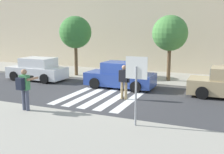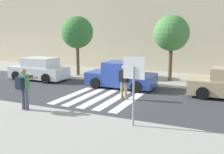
{
  "view_description": "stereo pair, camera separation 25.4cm",
  "coord_description": "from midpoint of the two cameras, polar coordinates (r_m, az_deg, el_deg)",
  "views": [
    {
      "loc": [
        5.7,
        -12.07,
        3.44
      ],
      "look_at": [
        0.6,
        -0.2,
        1.1
      ],
      "focal_mm": 42.0,
      "sensor_mm": 36.0,
      "label": 1
    },
    {
      "loc": [
        5.94,
        -11.96,
        3.44
      ],
      "look_at": [
        0.6,
        -0.2,
        1.1
      ],
      "focal_mm": 42.0,
      "sensor_mm": 36.0,
      "label": 2
    }
  ],
  "objects": [
    {
      "name": "pedestrian_crossing",
      "position": [
        13.01,
        3.18,
        -0.68
      ],
      "size": [
        0.58,
        0.25,
        1.72
      ],
      "color": "tan",
      "rests_on": "ground"
    },
    {
      "name": "crosswalk_stripe_3",
      "position": [
        13.65,
        2.0,
        -4.32
      ],
      "size": [
        0.44,
        5.2,
        0.01
      ],
      "primitive_type": "cube",
      "color": "silver",
      "rests_on": "ground"
    },
    {
      "name": "street_tree_west",
      "position": [
        19.21,
        -7.21,
        9.58
      ],
      "size": [
        2.3,
        2.3,
        4.27
      ],
      "color": "brown",
      "rests_on": "sidewalk_far"
    },
    {
      "name": "crosswalk_stripe_0",
      "position": [
        14.7,
        -6.7,
        -3.32
      ],
      "size": [
        0.44,
        5.2,
        0.01
      ],
      "primitive_type": "cube",
      "color": "silver",
      "rests_on": "ground"
    },
    {
      "name": "photographer_with_backpack",
      "position": [
        11.31,
        -18.06,
        -1.83
      ],
      "size": [
        0.63,
        0.87,
        1.72
      ],
      "color": "#474C60",
      "rests_on": "sidewalk_near"
    },
    {
      "name": "crosswalk_stripe_1",
      "position": [
        14.31,
        -3.94,
        -3.65
      ],
      "size": [
        0.44,
        5.2,
        0.01
      ],
      "primitive_type": "cube",
      "color": "silver",
      "rests_on": "ground"
    },
    {
      "name": "sidewalk_far",
      "position": [
        19.23,
        6.4,
        0.11
      ],
      "size": [
        60.0,
        4.8,
        0.14
      ],
      "primitive_type": "cube",
      "color": "#9E998C",
      "rests_on": "ground"
    },
    {
      "name": "parked_car_white",
      "position": [
        18.82,
        -15.19,
        1.61
      ],
      "size": [
        4.1,
        1.92,
        1.55
      ],
      "color": "white",
      "rests_on": "ground"
    },
    {
      "name": "parked_car_blue",
      "position": [
        15.66,
        2.55,
        0.27
      ],
      "size": [
        4.1,
        1.92,
        1.55
      ],
      "color": "#284293",
      "rests_on": "ground"
    },
    {
      "name": "street_tree_center",
      "position": [
        17.34,
        13.24,
        9.22
      ],
      "size": [
        2.28,
        2.28,
        4.23
      ],
      "color": "brown",
      "rests_on": "sidewalk_far"
    },
    {
      "name": "sidewalk_near",
      "position": [
        8.89,
        -19.52,
        -12.62
      ],
      "size": [
        60.0,
        6.0,
        0.14
      ],
      "primitive_type": "cube",
      "color": "#9E998C",
      "rests_on": "ground"
    },
    {
      "name": "crosswalk_stripe_2",
      "position": [
        13.96,
        -1.04,
        -3.98
      ],
      "size": [
        0.44,
        5.2,
        0.01
      ],
      "primitive_type": "cube",
      "color": "silver",
      "rests_on": "ground"
    },
    {
      "name": "stop_sign",
      "position": [
        8.89,
        5.61,
        0.2
      ],
      "size": [
        0.76,
        0.08,
        2.41
      ],
      "color": "gray",
      "rests_on": "sidewalk_near"
    },
    {
      "name": "ground_plane",
      "position": [
        13.79,
        -1.4,
        -4.19
      ],
      "size": [
        120.0,
        120.0,
        0.0
      ],
      "primitive_type": "plane",
      "color": "#38383A"
    },
    {
      "name": "building_facade_far",
      "position": [
        23.16,
        10.0,
        10.1
      ],
      "size": [
        56.0,
        4.0,
        6.87
      ],
      "primitive_type": "cube",
      "color": "beige",
      "rests_on": "ground"
    },
    {
      "name": "crosswalk_stripe_4",
      "position": [
        13.37,
        5.18,
        -4.66
      ],
      "size": [
        0.44,
        5.2,
        0.01
      ],
      "primitive_type": "cube",
      "color": "silver",
      "rests_on": "ground"
    }
  ]
}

